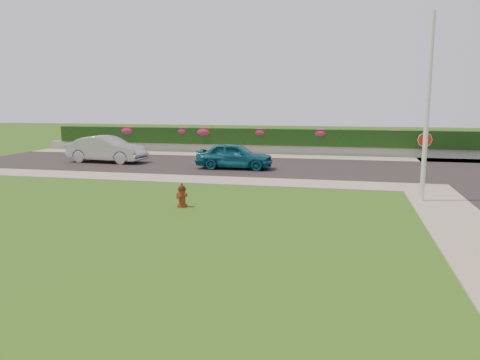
% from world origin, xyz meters
% --- Properties ---
extents(ground, '(120.00, 120.00, 0.00)m').
position_xyz_m(ground, '(0.00, 0.00, 0.00)').
color(ground, black).
rests_on(ground, ground).
extents(street_far, '(26.00, 8.00, 0.04)m').
position_xyz_m(street_far, '(-5.00, 14.00, 0.02)').
color(street_far, black).
rests_on(street_far, ground).
extents(sidewalk_far, '(24.00, 2.00, 0.04)m').
position_xyz_m(sidewalk_far, '(-6.00, 9.00, 0.02)').
color(sidewalk_far, gray).
rests_on(sidewalk_far, ground).
extents(curb_corner, '(2.00, 2.00, 0.04)m').
position_xyz_m(curb_corner, '(7.00, 9.00, 0.02)').
color(curb_corner, gray).
rests_on(curb_corner, ground).
extents(sidewalk_beyond, '(34.00, 2.00, 0.04)m').
position_xyz_m(sidewalk_beyond, '(-1.00, 19.00, 0.02)').
color(sidewalk_beyond, gray).
rests_on(sidewalk_beyond, ground).
extents(retaining_wall, '(34.00, 0.40, 0.60)m').
position_xyz_m(retaining_wall, '(-1.00, 20.50, 0.30)').
color(retaining_wall, gray).
rests_on(retaining_wall, ground).
extents(hedge, '(32.00, 0.90, 1.10)m').
position_xyz_m(hedge, '(-1.00, 20.60, 1.15)').
color(hedge, black).
rests_on(hedge, retaining_wall).
extents(fire_hydrant, '(0.41, 0.39, 0.79)m').
position_xyz_m(fire_hydrant, '(-1.54, 3.63, 0.38)').
color(fire_hydrant, '#55260D').
rests_on(fire_hydrant, ground).
extents(sedan_teal, '(4.00, 1.69, 1.35)m').
position_xyz_m(sedan_teal, '(-1.91, 12.69, 0.72)').
color(sedan_teal, '#0D5063').
rests_on(sedan_teal, street_far).
extents(sedan_silver, '(4.66, 1.88, 1.51)m').
position_xyz_m(sedan_silver, '(-9.72, 13.63, 0.79)').
color(sedan_silver, '#A1A4A8').
rests_on(sedan_silver, street_far).
extents(utility_pole, '(0.16, 0.16, 6.46)m').
position_xyz_m(utility_pole, '(6.40, 6.29, 3.23)').
color(utility_pole, silver).
rests_on(utility_pole, ground).
extents(stop_sign, '(0.60, 0.13, 2.24)m').
position_xyz_m(stop_sign, '(6.89, 9.56, 1.64)').
color(stop_sign, slate).
rests_on(stop_sign, ground).
extents(flower_clump_a, '(1.40, 0.90, 0.70)m').
position_xyz_m(flower_clump_a, '(-11.68, 20.50, 1.42)').
color(flower_clump_a, '#B61F68').
rests_on(flower_clump_a, hedge).
extents(flower_clump_b, '(1.24, 0.79, 0.62)m').
position_xyz_m(flower_clump_b, '(-7.51, 20.50, 1.45)').
color(flower_clump_b, '#B61F68').
rests_on(flower_clump_b, hedge).
extents(flower_clump_c, '(1.41, 0.91, 0.71)m').
position_xyz_m(flower_clump_c, '(-5.94, 20.50, 1.42)').
color(flower_clump_c, '#B61F68').
rests_on(flower_clump_c, hedge).
extents(flower_clump_d, '(1.26, 0.81, 0.63)m').
position_xyz_m(flower_clump_d, '(-1.97, 20.50, 1.45)').
color(flower_clump_d, '#B61F68').
rests_on(flower_clump_d, hedge).
extents(flower_clump_e, '(1.28, 0.82, 0.64)m').
position_xyz_m(flower_clump_e, '(2.03, 20.50, 1.45)').
color(flower_clump_e, '#B61F68').
rests_on(flower_clump_e, hedge).
extents(flower_clump_f, '(1.06, 0.68, 0.53)m').
position_xyz_m(flower_clump_f, '(6.81, 20.50, 1.49)').
color(flower_clump_f, '#B61F68').
rests_on(flower_clump_f, hedge).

